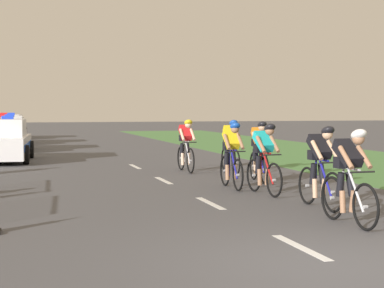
% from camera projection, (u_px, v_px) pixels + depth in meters
% --- Properties ---
extents(ground_plane, '(160.00, 160.00, 0.00)m').
position_uv_depth(ground_plane, '(340.00, 267.00, 7.26)').
color(ground_plane, '#4C4C51').
extents(grass_verge, '(7.00, 60.00, 0.01)m').
position_uv_depth(grass_verge, '(343.00, 159.00, 22.85)').
color(grass_verge, '#4C7F42').
rests_on(grass_verge, ground).
extents(lane_markings_centre, '(0.14, 17.60, 0.01)m').
position_uv_depth(lane_markings_centre, '(210.00, 203.00, 12.12)').
color(lane_markings_centre, white).
rests_on(lane_markings_centre, ground).
extents(cyclist_lead, '(0.42, 1.72, 1.56)m').
position_uv_depth(cyclist_lead, '(349.00, 176.00, 9.80)').
color(cyclist_lead, black).
rests_on(cyclist_lead, ground).
extents(cyclist_second, '(0.42, 1.72, 1.56)m').
position_uv_depth(cyclist_second, '(320.00, 166.00, 11.46)').
color(cyclist_second, black).
rests_on(cyclist_second, ground).
extents(cyclist_third, '(0.43, 1.72, 1.56)m').
position_uv_depth(cyclist_third, '(264.00, 158.00, 13.32)').
color(cyclist_third, black).
rests_on(cyclist_third, ground).
extents(cyclist_fourth, '(0.42, 1.72, 1.56)m').
position_uv_depth(cyclist_fourth, '(232.00, 154.00, 14.34)').
color(cyclist_fourth, black).
rests_on(cyclist_fourth, ground).
extents(cyclist_fifth, '(0.45, 1.72, 1.56)m').
position_uv_depth(cyclist_fifth, '(259.00, 151.00, 15.61)').
color(cyclist_fifth, black).
rests_on(cyclist_fifth, ground).
extents(cyclist_sixth, '(0.42, 1.72, 1.56)m').
position_uv_depth(cyclist_sixth, '(231.00, 146.00, 17.51)').
color(cyclist_sixth, black).
rests_on(cyclist_sixth, ground).
extents(cyclist_seventh, '(0.42, 1.72, 1.56)m').
position_uv_depth(cyclist_seventh, '(186.00, 145.00, 18.14)').
color(cyclist_seventh, black).
rests_on(cyclist_seventh, ground).
extents(police_car_nearest, '(2.26, 4.52, 1.59)m').
position_uv_depth(police_car_nearest, '(2.00, 142.00, 21.70)').
color(police_car_nearest, white).
rests_on(police_car_nearest, ground).
extents(police_car_second, '(2.15, 4.48, 1.59)m').
position_uv_depth(police_car_second, '(5.00, 135.00, 27.22)').
color(police_car_second, silver).
rests_on(police_car_second, ground).
extents(police_car_third, '(2.01, 4.40, 1.59)m').
position_uv_depth(police_car_third, '(7.00, 131.00, 32.69)').
color(police_car_third, white).
rests_on(police_car_third, ground).
extents(police_car_furthest, '(2.32, 4.55, 1.59)m').
position_uv_depth(police_car_furthest, '(8.00, 128.00, 38.37)').
color(police_car_furthest, white).
rests_on(police_car_furthest, ground).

